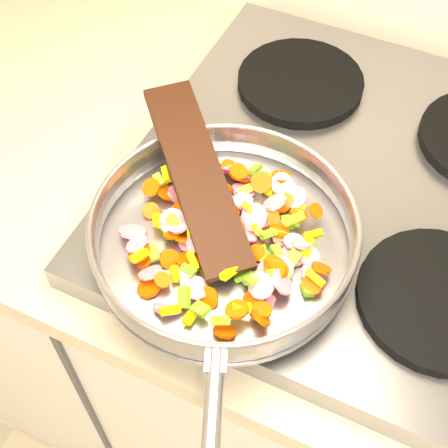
% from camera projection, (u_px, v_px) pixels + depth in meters
% --- Properties ---
extents(cooktop, '(0.60, 0.60, 0.04)m').
position_uv_depth(cooktop, '(357.00, 189.00, 0.85)').
color(cooktop, '#939399').
rests_on(cooktop, counter_top).
extents(grate_fl, '(0.19, 0.19, 0.02)m').
position_uv_depth(grate_fl, '(220.00, 216.00, 0.79)').
color(grate_fl, black).
rests_on(grate_fl, cooktop).
extents(grate_fr, '(0.19, 0.19, 0.02)m').
position_uv_depth(grate_fr, '(439.00, 299.00, 0.72)').
color(grate_fr, black).
rests_on(grate_fr, cooktop).
extents(grate_bl, '(0.19, 0.19, 0.02)m').
position_uv_depth(grate_bl, '(300.00, 82.00, 0.94)').
color(grate_bl, black).
rests_on(grate_bl, cooktop).
extents(saute_pan, '(0.35, 0.50, 0.05)m').
position_uv_depth(saute_pan, '(224.00, 234.00, 0.73)').
color(saute_pan, '#9E9EA5').
rests_on(saute_pan, grate_fl).
extents(vegetable_heap, '(0.27, 0.25, 0.05)m').
position_uv_depth(vegetable_heap, '(232.00, 236.00, 0.74)').
color(vegetable_heap, '#D34902').
rests_on(vegetable_heap, saute_pan).
extents(wooden_spatula, '(0.23, 0.23, 0.07)m').
position_uv_depth(wooden_spatula, '(197.00, 175.00, 0.75)').
color(wooden_spatula, black).
rests_on(wooden_spatula, saute_pan).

